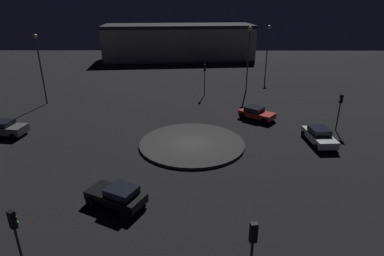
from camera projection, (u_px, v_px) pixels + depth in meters
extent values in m
plane|color=black|center=(192.00, 145.00, 29.51)|extent=(118.88, 118.88, 0.00)
cylinder|color=#383838|center=(192.00, 143.00, 29.46)|extent=(9.75, 9.75, 0.24)
cube|color=white|center=(319.00, 137.00, 29.56)|extent=(4.39, 2.04, 0.64)
cube|color=black|center=(319.00, 131.00, 29.52)|extent=(2.00, 1.70, 0.52)
cylinder|color=black|center=(336.00, 147.00, 28.28)|extent=(0.63, 0.25, 0.61)
cylinder|color=black|center=(316.00, 148.00, 28.21)|extent=(0.63, 0.25, 0.61)
cylinder|color=black|center=(321.00, 134.00, 31.15)|extent=(0.63, 0.25, 0.61)
cylinder|color=black|center=(303.00, 134.00, 31.07)|extent=(0.63, 0.25, 0.61)
cube|color=slate|center=(3.00, 129.00, 31.27)|extent=(2.39, 4.56, 0.75)
cube|color=black|center=(1.00, 123.00, 31.06)|extent=(1.89, 2.29, 0.46)
cylinder|color=black|center=(13.00, 137.00, 30.36)|extent=(0.30, 0.67, 0.65)
cylinder|color=black|center=(25.00, 130.00, 32.07)|extent=(0.30, 0.67, 0.65)
cube|color=black|center=(116.00, 196.00, 20.62)|extent=(3.30, 4.27, 0.59)
cube|color=black|center=(122.00, 191.00, 20.19)|extent=(2.20, 2.33, 0.50)
cylinder|color=black|center=(90.00, 202.00, 20.59)|extent=(0.51, 0.73, 0.70)
cylinder|color=black|center=(109.00, 188.00, 22.04)|extent=(0.51, 0.73, 0.70)
cylinder|color=black|center=(125.00, 214.00, 19.41)|extent=(0.51, 0.73, 0.70)
cylinder|color=black|center=(142.00, 199.00, 20.86)|extent=(0.51, 0.73, 0.70)
cube|color=red|center=(257.00, 114.00, 35.52)|extent=(3.84, 4.10, 0.58)
cube|color=black|center=(254.00, 109.00, 35.56)|extent=(2.41, 2.44, 0.47)
cylinder|color=black|center=(272.00, 117.00, 35.46)|extent=(0.61, 0.67, 0.69)
cylinder|color=black|center=(264.00, 122.00, 34.16)|extent=(0.61, 0.67, 0.69)
cylinder|color=black|center=(250.00, 112.00, 37.10)|extent=(0.61, 0.67, 0.69)
cylinder|color=black|center=(242.00, 116.00, 35.80)|extent=(0.61, 0.67, 0.69)
cube|color=black|center=(254.00, 233.00, 12.57)|extent=(0.26, 0.33, 0.90)
sphere|color=#3F0C0C|center=(253.00, 225.00, 12.61)|extent=(0.20, 0.20, 0.20)
sphere|color=#4C380F|center=(252.00, 230.00, 12.71)|extent=(0.20, 0.20, 0.20)
sphere|color=#1EE53F|center=(252.00, 236.00, 12.81)|extent=(0.20, 0.20, 0.20)
cylinder|color=#2D2D2D|center=(338.00, 117.00, 32.25)|extent=(0.12, 0.12, 2.94)
cube|color=black|center=(341.00, 99.00, 31.53)|extent=(0.34, 0.29, 0.90)
sphere|color=#3F0C0C|center=(340.00, 96.00, 31.40)|extent=(0.20, 0.20, 0.20)
sphere|color=yellow|center=(340.00, 99.00, 31.50)|extent=(0.20, 0.20, 0.20)
sphere|color=#0F3819|center=(340.00, 101.00, 31.60)|extent=(0.20, 0.20, 0.20)
cylinder|color=#2D2D2D|center=(21.00, 254.00, 14.77)|extent=(0.12, 0.12, 3.00)
cube|color=black|center=(12.00, 220.00, 14.04)|extent=(0.33, 0.37, 0.90)
sphere|color=#3F0C0C|center=(14.00, 213.00, 14.06)|extent=(0.20, 0.20, 0.20)
sphere|color=#4C380F|center=(15.00, 218.00, 14.16)|extent=(0.20, 0.20, 0.20)
sphere|color=#1EE53F|center=(16.00, 223.00, 14.26)|extent=(0.20, 0.20, 0.20)
cylinder|color=#2D2D2D|center=(205.00, 83.00, 44.05)|extent=(0.12, 0.12, 3.49)
cube|color=black|center=(205.00, 68.00, 43.23)|extent=(0.25, 0.32, 0.90)
sphere|color=#3F0C0C|center=(205.00, 66.00, 42.99)|extent=(0.20, 0.20, 0.20)
sphere|color=yellow|center=(205.00, 68.00, 43.09)|extent=(0.20, 0.20, 0.20)
sphere|color=#0F3819|center=(205.00, 70.00, 43.20)|extent=(0.20, 0.20, 0.20)
cylinder|color=#4C4C51|center=(248.00, 61.00, 45.41)|extent=(0.18, 0.18, 8.68)
sphere|color=#F9D166|center=(250.00, 29.00, 43.72)|extent=(0.57, 0.57, 0.57)
cylinder|color=#4C4C51|center=(42.00, 72.00, 39.63)|extent=(0.18, 0.18, 8.35)
sphere|color=#F9D166|center=(35.00, 36.00, 38.02)|extent=(0.48, 0.48, 0.48)
cylinder|color=#4C4C51|center=(267.00, 53.00, 53.82)|extent=(0.18, 0.18, 8.24)
sphere|color=#F9D166|center=(269.00, 27.00, 52.21)|extent=(0.57, 0.57, 0.57)
cube|color=#ADA893|center=(179.00, 43.00, 71.54)|extent=(13.62, 33.68, 6.82)
cube|color=#333338|center=(179.00, 26.00, 70.13)|extent=(13.62, 33.68, 0.70)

